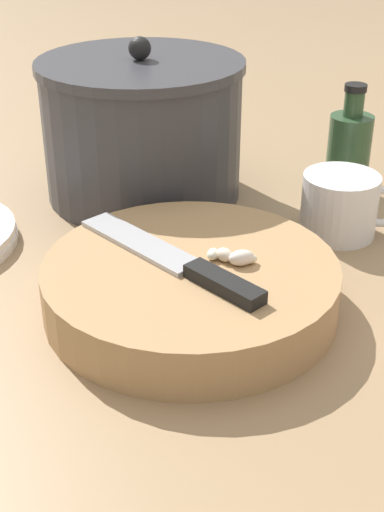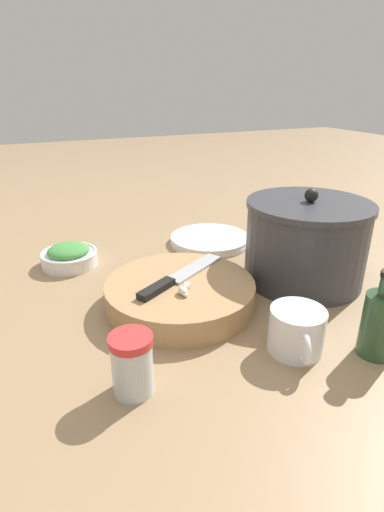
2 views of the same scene
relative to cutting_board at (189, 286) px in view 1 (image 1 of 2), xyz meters
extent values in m
plane|color=#997A56|center=(0.00, 0.05, -0.03)|extent=(5.00, 5.00, 0.00)
cylinder|color=tan|center=(0.00, 0.00, 0.00)|extent=(0.29, 0.29, 0.05)
cube|color=black|center=(0.02, -0.05, 0.03)|extent=(0.06, 0.08, 0.01)
cube|color=#B2B2B7|center=(-0.04, 0.05, 0.03)|extent=(0.10, 0.15, 0.01)
ellipsoid|color=silver|center=(0.03, 0.00, 0.03)|extent=(0.02, 0.02, 0.01)
ellipsoid|color=beige|center=(0.03, 0.00, 0.03)|extent=(0.02, 0.02, 0.01)
ellipsoid|color=white|center=(0.06, -0.01, 0.03)|extent=(0.02, 0.01, 0.01)
ellipsoid|color=white|center=(0.05, -0.01, 0.03)|extent=(0.03, 0.02, 0.02)
cylinder|color=white|center=(0.21, 0.12, 0.01)|extent=(0.09, 0.09, 0.07)
torus|color=white|center=(0.25, 0.10, 0.01)|extent=(0.05, 0.03, 0.05)
cylinder|color=#2D4C2D|center=(0.27, 0.23, 0.03)|extent=(0.06, 0.06, 0.11)
cylinder|color=#2D4C2D|center=(0.27, 0.23, 0.10)|extent=(0.03, 0.03, 0.03)
cylinder|color=black|center=(0.27, 0.23, 0.12)|extent=(0.03, 0.03, 0.01)
cylinder|color=#38383D|center=(0.01, 0.29, 0.06)|extent=(0.25, 0.25, 0.17)
cylinder|color=#38383D|center=(0.01, 0.29, 0.15)|extent=(0.26, 0.26, 0.01)
sphere|color=black|center=(0.01, 0.29, 0.17)|extent=(0.03, 0.03, 0.03)
camera|label=1|loc=(-0.14, -0.58, 0.36)|focal=50.00mm
camera|label=2|loc=(0.63, -0.26, 0.38)|focal=28.00mm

